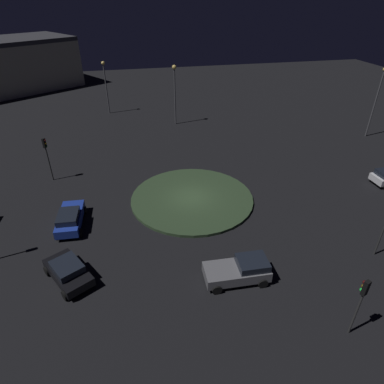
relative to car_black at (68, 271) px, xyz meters
name	(u,v)px	position (x,y,z in m)	size (l,w,h in m)	color
ground_plane	(192,199)	(-7.63, 9.86, -0.73)	(117.37, 117.37, 0.00)	black
roundabout_island	(192,198)	(-7.63, 9.86, -0.61)	(10.89, 10.89, 0.24)	#2D4228
car_black	(68,271)	(0.00, 0.00, 0.00)	(4.20, 3.46, 1.38)	black
car_blue	(70,218)	(-5.91, -0.39, 0.03)	(4.37, 2.17, 1.45)	#1E38A5
car_grey	(240,270)	(2.37, 10.75, 0.05)	(2.25, 4.22, 1.52)	slate
traffic_light_southwest	(46,151)	(-14.11, -2.77, 2.37)	(0.37, 0.40, 4.37)	#2D2D2D
traffic_light_east	(362,297)	(7.41, 15.31, 2.08)	(0.39, 0.36, 3.94)	#2D2D2D
streetlamp_west	(105,80)	(-34.14, 2.87, 4.20)	(0.52, 0.52, 7.50)	#4C4C51
streetlamp_west_near	(175,85)	(-27.24, 11.89, 4.68)	(0.57, 0.57, 7.88)	#4C4C51
streetlamp_north	(377,96)	(-17.45, 35.01, 4.36)	(0.44, 0.44, 8.43)	#4C4C51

